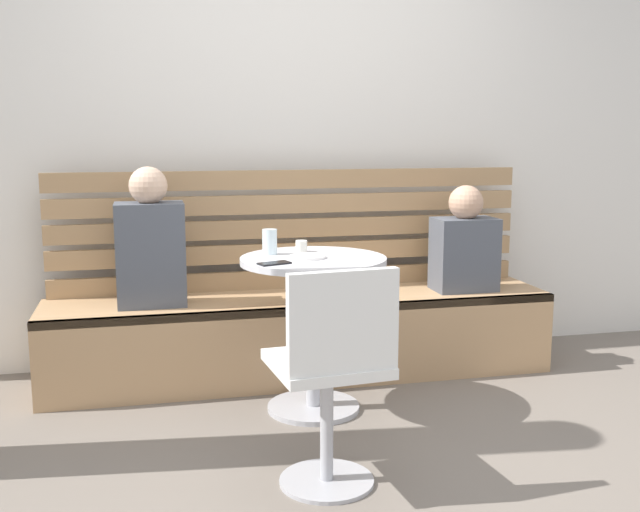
{
  "coord_description": "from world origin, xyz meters",
  "views": [
    {
      "loc": [
        -0.8,
        -2.64,
        1.32
      ],
      "look_at": [
        -0.02,
        0.66,
        0.75
      ],
      "focal_mm": 42.1,
      "sensor_mm": 36.0,
      "label": 1
    }
  ],
  "objects_px": {
    "cup_glass_tall": "(270,242)",
    "cup_espresso_small": "(301,246)",
    "person_adult": "(150,244)",
    "person_child_left": "(465,245)",
    "plate_small": "(308,257)",
    "cafe_table": "(313,304)",
    "phone_on_table": "(274,263)",
    "booth_bench": "(302,336)",
    "white_chair": "(333,370)"
  },
  "relations": [
    {
      "from": "cafe_table",
      "to": "person_child_left",
      "type": "relative_size",
      "value": 1.27
    },
    {
      "from": "plate_small",
      "to": "phone_on_table",
      "type": "height_order",
      "value": "plate_small"
    },
    {
      "from": "cup_espresso_small",
      "to": "phone_on_table",
      "type": "distance_m",
      "value": 0.36
    },
    {
      "from": "person_adult",
      "to": "phone_on_table",
      "type": "relative_size",
      "value": 5.03
    },
    {
      "from": "cup_espresso_small",
      "to": "plate_small",
      "type": "relative_size",
      "value": 0.33
    },
    {
      "from": "booth_bench",
      "to": "person_adult",
      "type": "height_order",
      "value": "person_adult"
    },
    {
      "from": "white_chair",
      "to": "cup_espresso_small",
      "type": "height_order",
      "value": "white_chair"
    },
    {
      "from": "white_chair",
      "to": "cup_espresso_small",
      "type": "xyz_separation_m",
      "value": [
        0.09,
        0.98,
        0.3
      ]
    },
    {
      "from": "phone_on_table",
      "to": "plate_small",
      "type": "bearing_deg",
      "value": -74.13
    },
    {
      "from": "booth_bench",
      "to": "cafe_table",
      "type": "bearing_deg",
      "value": -95.52
    },
    {
      "from": "person_adult",
      "to": "booth_bench",
      "type": "bearing_deg",
      "value": 0.98
    },
    {
      "from": "white_chair",
      "to": "cup_espresso_small",
      "type": "distance_m",
      "value": 1.03
    },
    {
      "from": "phone_on_table",
      "to": "cafe_table",
      "type": "bearing_deg",
      "value": -75.15
    },
    {
      "from": "person_adult",
      "to": "person_child_left",
      "type": "xyz_separation_m",
      "value": [
        1.7,
        -0.02,
        -0.06
      ]
    },
    {
      "from": "white_chair",
      "to": "person_child_left",
      "type": "distance_m",
      "value": 1.69
    },
    {
      "from": "phone_on_table",
      "to": "person_adult",
      "type": "bearing_deg",
      "value": 20.8
    },
    {
      "from": "cafe_table",
      "to": "phone_on_table",
      "type": "height_order",
      "value": "phone_on_table"
    },
    {
      "from": "white_chair",
      "to": "cup_glass_tall",
      "type": "distance_m",
      "value": 1.0
    },
    {
      "from": "person_adult",
      "to": "phone_on_table",
      "type": "bearing_deg",
      "value": -50.32
    },
    {
      "from": "phone_on_table",
      "to": "booth_bench",
      "type": "bearing_deg",
      "value": -40.54
    },
    {
      "from": "person_child_left",
      "to": "cup_espresso_small",
      "type": "height_order",
      "value": "person_child_left"
    },
    {
      "from": "person_adult",
      "to": "person_child_left",
      "type": "distance_m",
      "value": 1.7
    },
    {
      "from": "booth_bench",
      "to": "white_chair",
      "type": "xyz_separation_m",
      "value": [
        -0.16,
        -1.32,
        0.24
      ]
    },
    {
      "from": "plate_small",
      "to": "cafe_table",
      "type": "bearing_deg",
      "value": 27.16
    },
    {
      "from": "booth_bench",
      "to": "person_child_left",
      "type": "distance_m",
      "value": 1.03
    },
    {
      "from": "cafe_table",
      "to": "phone_on_table",
      "type": "xyz_separation_m",
      "value": [
        -0.21,
        -0.14,
        0.23
      ]
    },
    {
      "from": "booth_bench",
      "to": "phone_on_table",
      "type": "bearing_deg",
      "value": -111.66
    },
    {
      "from": "cup_glass_tall",
      "to": "cup_espresso_small",
      "type": "height_order",
      "value": "cup_glass_tall"
    },
    {
      "from": "white_chair",
      "to": "cup_glass_tall",
      "type": "relative_size",
      "value": 7.08
    },
    {
      "from": "white_chair",
      "to": "cup_glass_tall",
      "type": "bearing_deg",
      "value": 94.29
    },
    {
      "from": "person_child_left",
      "to": "plate_small",
      "type": "xyz_separation_m",
      "value": [
        -1.0,
        -0.49,
        0.05
      ]
    },
    {
      "from": "person_adult",
      "to": "cup_glass_tall",
      "type": "xyz_separation_m",
      "value": [
        0.55,
        -0.37,
        0.05
      ]
    },
    {
      "from": "cafe_table",
      "to": "cup_glass_tall",
      "type": "relative_size",
      "value": 6.17
    },
    {
      "from": "white_chair",
      "to": "person_adult",
      "type": "bearing_deg",
      "value": 115.34
    },
    {
      "from": "booth_bench",
      "to": "person_child_left",
      "type": "xyz_separation_m",
      "value": [
        0.92,
        -0.04,
        0.47
      ]
    },
    {
      "from": "cafe_table",
      "to": "cup_espresso_small",
      "type": "relative_size",
      "value": 13.21
    },
    {
      "from": "cup_glass_tall",
      "to": "phone_on_table",
      "type": "bearing_deg",
      "value": -95.29
    },
    {
      "from": "white_chair",
      "to": "cup_glass_tall",
      "type": "height_order",
      "value": "cup_glass_tall"
    },
    {
      "from": "person_child_left",
      "to": "plate_small",
      "type": "height_order",
      "value": "person_child_left"
    },
    {
      "from": "cup_espresso_small",
      "to": "phone_on_table",
      "type": "height_order",
      "value": "cup_espresso_small"
    },
    {
      "from": "cafe_table",
      "to": "plate_small",
      "type": "xyz_separation_m",
      "value": [
        -0.03,
        -0.02,
        0.23
      ]
    },
    {
      "from": "booth_bench",
      "to": "cup_espresso_small",
      "type": "bearing_deg",
      "value": -101.72
    },
    {
      "from": "white_chair",
      "to": "phone_on_table",
      "type": "height_order",
      "value": "white_chair"
    },
    {
      "from": "cafe_table",
      "to": "plate_small",
      "type": "height_order",
      "value": "plate_small"
    },
    {
      "from": "white_chair",
      "to": "cup_glass_tall",
      "type": "xyz_separation_m",
      "value": [
        -0.07,
        0.94,
        0.34
      ]
    },
    {
      "from": "person_child_left",
      "to": "cup_espresso_small",
      "type": "xyz_separation_m",
      "value": [
        -0.99,
        -0.3,
        0.07
      ]
    },
    {
      "from": "booth_bench",
      "to": "person_adult",
      "type": "xyz_separation_m",
      "value": [
        -0.78,
        -0.01,
        0.53
      ]
    },
    {
      "from": "person_adult",
      "to": "cup_espresso_small",
      "type": "bearing_deg",
      "value": -24.55
    },
    {
      "from": "person_adult",
      "to": "cup_glass_tall",
      "type": "distance_m",
      "value": 0.66
    },
    {
      "from": "phone_on_table",
      "to": "person_child_left",
      "type": "bearing_deg",
      "value": -81.4
    }
  ]
}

